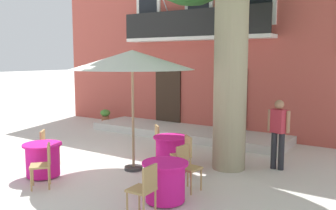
% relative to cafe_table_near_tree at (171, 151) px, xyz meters
% --- Properties ---
extents(ground_plane, '(120.00, 120.00, 0.00)m').
position_rel_cafe_table_near_tree_xyz_m(ground_plane, '(-1.89, -0.79, -0.39)').
color(ground_plane, silver).
extents(building_facade, '(13.00, 5.09, 7.50)m').
position_rel_cafe_table_near_tree_xyz_m(building_facade, '(-1.58, 6.19, 3.36)').
color(building_facade, '#B24C42').
rests_on(building_facade, ground).
extents(entrance_step_platform, '(7.04, 1.80, 0.25)m').
position_rel_cafe_table_near_tree_xyz_m(entrance_step_platform, '(-1.58, 3.31, -0.27)').
color(entrance_step_platform, silver).
rests_on(entrance_step_platform, ground).
extents(cafe_table_near_tree, '(0.86, 0.86, 0.76)m').
position_rel_cafe_table_near_tree_xyz_m(cafe_table_near_tree, '(0.00, 0.00, 0.00)').
color(cafe_table_near_tree, '#DB1984').
rests_on(cafe_table_near_tree, ground).
extents(cafe_chair_near_tree_0, '(0.56, 0.56, 0.91)m').
position_rel_cafe_table_near_tree_xyz_m(cafe_chair_near_tree_0, '(0.63, -0.41, 0.14)').
color(cafe_chair_near_tree_0, tan).
rests_on(cafe_chair_near_tree_0, ground).
extents(cafe_chair_near_tree_1, '(0.56, 0.56, 0.91)m').
position_rel_cafe_table_near_tree_xyz_m(cafe_chair_near_tree_1, '(-0.61, 0.45, 0.14)').
color(cafe_chair_near_tree_1, tan).
rests_on(cafe_chair_near_tree_1, ground).
extents(cafe_table_middle, '(0.86, 0.86, 0.76)m').
position_rel_cafe_table_near_tree_xyz_m(cafe_table_middle, '(-1.98, -2.24, 0.00)').
color(cafe_table_middle, '#DB1984').
rests_on(cafe_table_middle, ground).
extents(cafe_chair_middle_0, '(0.56, 0.56, 0.91)m').
position_rel_cafe_table_near_tree_xyz_m(cafe_chair_middle_0, '(-2.50, -1.71, 0.14)').
color(cafe_chair_middle_0, tan).
rests_on(cafe_chair_middle_0, ground).
extents(cafe_chair_middle_1, '(0.56, 0.56, 0.91)m').
position_rel_cafe_table_near_tree_xyz_m(cafe_chair_middle_1, '(-1.36, -2.68, 0.14)').
color(cafe_chair_middle_1, tan).
rests_on(cafe_chair_middle_1, ground).
extents(cafe_table_front, '(0.86, 0.86, 0.76)m').
position_rel_cafe_table_near_tree_xyz_m(cafe_table_front, '(1.14, -1.92, 0.00)').
color(cafe_table_front, '#DB1984').
rests_on(cafe_table_front, ground).
extents(cafe_chair_front_0, '(0.44, 0.44, 0.91)m').
position_rel_cafe_table_near_tree_xyz_m(cafe_chair_front_0, '(1.15, -1.17, 0.14)').
color(cafe_chair_front_0, tan).
rests_on(cafe_chair_front_0, ground).
extents(cafe_chair_front_1, '(0.41, 0.41, 0.91)m').
position_rel_cafe_table_near_tree_xyz_m(cafe_chair_front_1, '(1.24, -2.67, 0.14)').
color(cafe_chair_front_1, tan).
rests_on(cafe_chair_front_1, ground).
extents(cafe_umbrella, '(2.90, 2.90, 2.85)m').
position_rel_cafe_table_near_tree_xyz_m(cafe_umbrella, '(-0.60, -0.71, 2.22)').
color(cafe_umbrella, '#997A56').
rests_on(cafe_umbrella, ground).
extents(ground_planter_left, '(0.40, 0.40, 0.60)m').
position_rel_cafe_table_near_tree_xyz_m(ground_planter_left, '(-5.45, 3.43, -0.05)').
color(ground_planter_left, '#995638').
rests_on(ground_planter_left, ground).
extents(pedestrian_mid_plaza, '(0.53, 0.33, 1.69)m').
position_rel_cafe_table_near_tree_xyz_m(pedestrian_mid_plaza, '(2.24, 1.26, 0.56)').
color(pedestrian_mid_plaza, '#232328').
rests_on(pedestrian_mid_plaza, ground).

